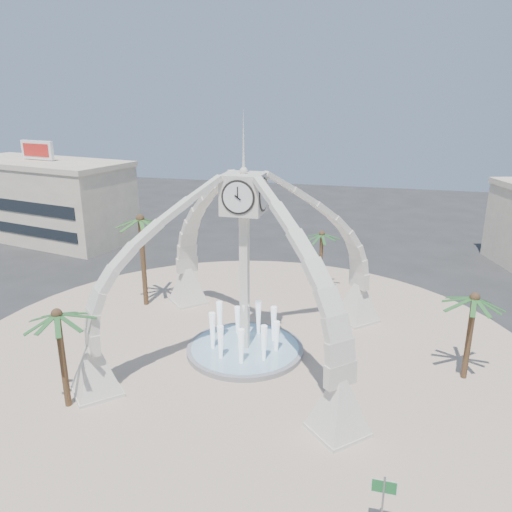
% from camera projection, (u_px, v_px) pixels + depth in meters
% --- Properties ---
extents(ground, '(140.00, 140.00, 0.00)m').
position_uv_depth(ground, '(245.00, 352.00, 34.37)').
color(ground, '#282828').
rests_on(ground, ground).
extents(plaza, '(40.00, 40.00, 0.06)m').
position_uv_depth(plaza, '(245.00, 352.00, 34.36)').
color(plaza, tan).
rests_on(plaza, ground).
extents(clock_tower, '(17.94, 17.94, 16.30)m').
position_uv_depth(clock_tower, '(244.00, 263.00, 32.40)').
color(clock_tower, silver).
rests_on(clock_tower, ground).
extents(fountain, '(8.00, 8.00, 3.62)m').
position_uv_depth(fountain, '(245.00, 348.00, 34.28)').
color(fountain, gray).
rests_on(fountain, ground).
extents(building_nw, '(23.75, 13.73, 11.90)m').
position_uv_depth(building_nw, '(44.00, 200.00, 61.01)').
color(building_nw, beige).
rests_on(building_nw, ground).
extents(palm_east, '(5.05, 5.05, 6.16)m').
position_uv_depth(palm_east, '(475.00, 299.00, 29.57)').
color(palm_east, brown).
rests_on(palm_east, ground).
extents(palm_west, '(5.35, 5.35, 8.30)m').
position_uv_depth(palm_west, '(140.00, 220.00, 39.98)').
color(palm_west, brown).
rests_on(palm_west, ground).
extents(palm_north, '(3.85, 3.85, 6.03)m').
position_uv_depth(palm_north, '(322.00, 235.00, 43.53)').
color(palm_north, brown).
rests_on(palm_north, ground).
extents(palm_south, '(4.67, 4.67, 6.43)m').
position_uv_depth(palm_south, '(57.00, 316.00, 26.68)').
color(palm_south, brown).
rests_on(palm_south, ground).
extents(street_sign, '(1.02, 0.09, 2.77)m').
position_uv_depth(street_sign, '(383.00, 494.00, 19.48)').
color(street_sign, slate).
rests_on(street_sign, ground).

